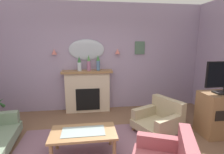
% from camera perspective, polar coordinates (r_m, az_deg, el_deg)
% --- Properties ---
extents(wall_back, '(7.01, 0.10, 2.97)m').
position_cam_1_polar(wall_back, '(5.00, -5.11, 6.28)').
color(wall_back, '#9E8CA8').
rests_on(wall_back, ground).
extents(fireplace, '(1.36, 0.36, 1.16)m').
position_cam_1_polar(fireplace, '(4.94, -7.88, -4.63)').
color(fireplace, beige).
rests_on(fireplace, ground).
extents(mantel_vase_right, '(0.11, 0.11, 0.38)m').
position_cam_1_polar(mantel_vase_right, '(4.76, -10.55, 4.23)').
color(mantel_vase_right, silver).
rests_on(mantel_vase_right, fireplace).
extents(mantel_vase_left, '(0.10, 0.10, 0.42)m').
position_cam_1_polar(mantel_vase_left, '(4.75, -7.54, 4.57)').
color(mantel_vase_left, '#9E6084').
rests_on(mantel_vase_left, fireplace).
extents(mantel_vase_centre, '(0.10, 0.10, 0.42)m').
position_cam_1_polar(mantel_vase_centre, '(4.76, -4.52, 4.73)').
color(mantel_vase_centre, '#4C7093').
rests_on(mantel_vase_centre, fireplace).
extents(wall_mirror, '(0.96, 0.06, 0.56)m').
position_cam_1_polar(wall_mirror, '(4.90, -8.26, 8.77)').
color(wall_mirror, '#B2BCC6').
extents(wall_sconce_left, '(0.14, 0.14, 0.14)m').
position_cam_1_polar(wall_sconce_left, '(4.92, -18.27, 7.75)').
color(wall_sconce_left, '#D17066').
extents(wall_sconce_right, '(0.14, 0.14, 0.14)m').
position_cam_1_polar(wall_sconce_right, '(4.92, 1.81, 8.31)').
color(wall_sconce_right, '#D17066').
extents(framed_picture, '(0.28, 0.03, 0.36)m').
position_cam_1_polar(framed_picture, '(5.12, 8.98, 9.30)').
color(framed_picture, '#4C6B56').
extents(coffee_table, '(1.10, 0.60, 0.45)m').
position_cam_1_polar(coffee_table, '(3.16, -9.24, -17.96)').
color(coffee_table, olive).
rests_on(coffee_table, ground).
extents(armchair_by_coffee_table, '(1.08, 1.07, 0.71)m').
position_cam_1_polar(armchair_by_coffee_table, '(4.00, 15.18, -12.89)').
color(armchair_by_coffee_table, tan).
rests_on(armchair_by_coffee_table, ground).
extents(tv_cabinet, '(0.80, 0.57, 0.90)m').
position_cam_1_polar(tv_cabinet, '(4.36, 31.63, -10.11)').
color(tv_cabinet, olive).
rests_on(tv_cabinet, ground).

